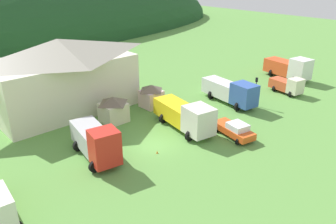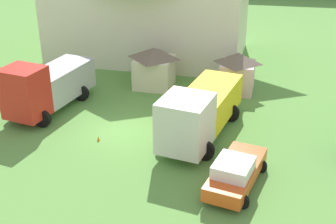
# 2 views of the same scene
# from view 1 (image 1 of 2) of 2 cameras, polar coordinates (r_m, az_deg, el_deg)

# --- Properties ---
(ground_plane) EXTENTS (200.00, 200.00, 0.00)m
(ground_plane) POSITION_cam_1_polar(r_m,az_deg,el_deg) (33.36, -2.36, -5.70)
(ground_plane) COLOR #5B9342
(depot_building) EXTENTS (17.35, 10.24, 8.68)m
(depot_building) POSITION_cam_1_polar(r_m,az_deg,el_deg) (42.28, -17.72, 6.17)
(depot_building) COLOR silver
(depot_building) RESTS_ON ground
(play_shed_cream) EXTENTS (2.88, 2.79, 2.98)m
(play_shed_cream) POSITION_cam_1_polar(r_m,az_deg,el_deg) (38.21, -9.29, 0.50)
(play_shed_cream) COLOR beige
(play_shed_cream) RESTS_ON ground
(play_shed_pink) EXTENTS (2.55, 2.58, 2.90)m
(play_shed_pink) POSITION_cam_1_polar(r_m,az_deg,el_deg) (41.87, -2.86, 2.81)
(play_shed_pink) COLOR beige
(play_shed_pink) RESTS_ON ground
(crane_truck_red) EXTENTS (3.85, 7.39, 3.66)m
(crane_truck_red) POSITION_cam_1_polar(r_m,az_deg,el_deg) (31.08, -12.13, -4.86)
(crane_truck_red) COLOR red
(crane_truck_red) RESTS_ON ground
(flatbed_truck_yellow) EXTENTS (4.12, 8.69, 3.40)m
(flatbed_truck_yellow) POSITION_cam_1_polar(r_m,az_deg,el_deg) (35.76, 3.05, -0.53)
(flatbed_truck_yellow) COLOR silver
(flatbed_truck_yellow) RESTS_ON ground
(box_truck_blue) EXTENTS (3.70, 8.45, 3.25)m
(box_truck_blue) POSITION_cam_1_polar(r_m,az_deg,el_deg) (43.53, 10.71, 3.52)
(box_truck_blue) COLOR #3356AD
(box_truck_blue) RESTS_ON ground
(light_truck_cream) EXTENTS (2.81, 4.85, 2.41)m
(light_truck_cream) POSITION_cam_1_polar(r_m,az_deg,el_deg) (49.43, 19.72, 4.34)
(light_truck_cream) COLOR beige
(light_truck_cream) RESTS_ON ground
(heavy_rig_white) EXTENTS (4.07, 7.71, 3.62)m
(heavy_rig_white) POSITION_cam_1_polar(r_m,az_deg,el_deg) (55.94, 20.00, 7.11)
(heavy_rig_white) COLOR white
(heavy_rig_white) RESTS_ON ground
(service_pickup_orange) EXTENTS (2.89, 5.09, 1.66)m
(service_pickup_orange) POSITION_cam_1_polar(r_m,az_deg,el_deg) (35.30, 11.23, -2.93)
(service_pickup_orange) COLOR #E0541D
(service_pickup_orange) RESTS_ON ground
(traffic_light_east) EXTENTS (0.20, 0.32, 3.75)m
(traffic_light_east) POSITION_cam_1_polar(r_m,az_deg,el_deg) (43.22, 14.71, 3.89)
(traffic_light_east) COLOR #4C4C51
(traffic_light_east) RESTS_ON ground
(traffic_cone_near_pickup) EXTENTS (0.36, 0.36, 0.59)m
(traffic_cone_near_pickup) POSITION_cam_1_polar(r_m,az_deg,el_deg) (32.02, -1.86, -7.04)
(traffic_cone_near_pickup) COLOR orange
(traffic_cone_near_pickup) RESTS_ON ground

